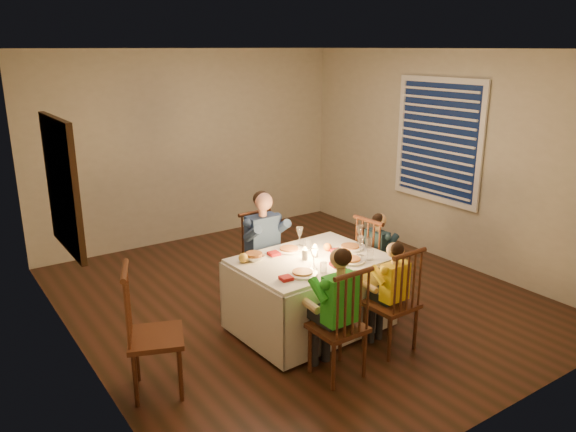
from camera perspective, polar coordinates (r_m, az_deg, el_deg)
ground at (r=6.18m, az=0.89°, el=-8.23°), size 5.00×5.00×0.00m
wall_left at (r=4.85m, az=-21.26°, el=-0.13°), size 0.02×5.00×2.60m
wall_right at (r=7.27m, az=15.65°, el=5.75°), size 0.02×5.00×2.60m
wall_back at (r=7.88m, az=-9.72°, el=6.96°), size 4.50×0.02×2.60m
ceiling at (r=5.60m, az=1.02°, el=16.63°), size 5.00×5.00×0.00m
dining_table at (r=5.34m, az=2.26°, el=-6.39°), size 1.44×1.07×0.69m
chair_adult at (r=6.06m, az=-2.36°, el=-8.80°), size 0.41×0.39×0.98m
chair_near_left at (r=4.88m, az=4.94°, el=-15.73°), size 0.41×0.39×0.98m
chair_near_right at (r=5.30m, az=10.17°, el=-13.05°), size 0.42×0.40×0.98m
chair_end at (r=6.10m, az=8.91°, el=-8.80°), size 0.42×0.44×0.98m
chair_extra at (r=4.78m, az=-12.89°, el=-16.86°), size 0.55×0.56×1.06m
adult at (r=6.06m, az=-2.36°, el=-8.80°), size 0.45×0.41×1.22m
child_green at (r=4.88m, az=4.94°, el=-15.73°), size 0.39×0.36×1.13m
child_yellow at (r=5.30m, az=10.17°, el=-13.05°), size 0.34×0.31×1.02m
child_teal at (r=6.10m, az=8.91°, el=-8.80°), size 0.32×0.34×1.01m
setting_adult at (r=5.44m, az=0.10°, el=-3.49°), size 0.27×0.27×0.02m
setting_green at (r=4.89m, az=1.49°, el=-5.88°), size 0.27×0.27×0.02m
setting_yellow at (r=5.21m, az=6.38°, el=-4.51°), size 0.27×0.27×0.02m
setting_teal at (r=5.53m, az=6.33°, el=-3.21°), size 0.27×0.27×0.02m
candle_left at (r=5.21m, az=1.73°, el=-3.96°), size 0.06×0.06×0.10m
candle_right at (r=5.28m, az=2.76°, el=-3.67°), size 0.06×0.06×0.10m
squash at (r=5.16m, az=-4.56°, el=-4.27°), size 0.09×0.09×0.09m
orange_fruit at (r=5.44m, az=4.04°, el=-3.18°), size 0.08×0.08×0.08m
serving_bowl at (r=5.22m, az=-3.48°, el=-4.22°), size 0.21×0.21×0.05m
wall_mirror at (r=5.09m, az=-21.95°, el=2.90°), size 0.06×0.95×1.15m
window_blinds at (r=7.26m, az=14.94°, el=7.41°), size 0.07×1.34×1.54m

